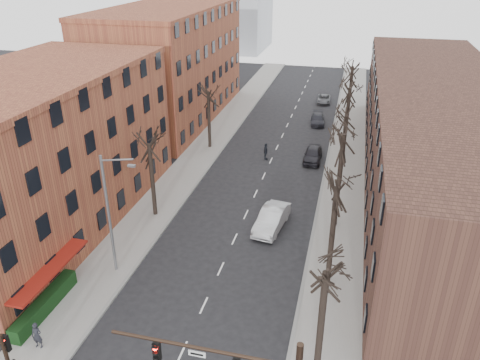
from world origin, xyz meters
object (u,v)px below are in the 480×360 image
Objects in this scene: parked_car_near at (313,154)px; pedestrian_a at (37,336)px; parked_car_mid at (318,119)px; silver_sedan at (272,219)px.

parked_car_near is 2.67× the size of pedestrian_a.
parked_car_near is 1.04× the size of parked_car_mid.
pedestrian_a is (-10.61, -16.11, 0.13)m from silver_sedan.
pedestrian_a is (-12.48, -30.78, 0.23)m from parked_car_near.
parked_car_near is at bearing -92.63° from parked_car_mid.
parked_car_near is 12.41m from parked_car_mid.
parked_car_mid is (1.25, 27.06, -0.24)m from silver_sedan.
pedestrian_a is (-11.86, -43.17, 0.37)m from parked_car_mid.
silver_sedan is 14.79m from parked_car_near.
silver_sedan is at bearing 52.80° from pedestrian_a.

